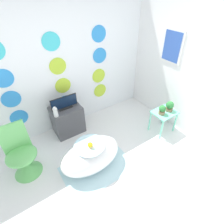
{
  "coord_description": "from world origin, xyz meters",
  "views": [
    {
      "loc": [
        -0.85,
        -0.9,
        2.5
      ],
      "look_at": [
        0.44,
        0.98,
        0.77
      ],
      "focal_mm": 28.0,
      "sensor_mm": 36.0,
      "label": 1
    }
  ],
  "objects_px": {
    "bathtub": "(91,155)",
    "tv": "(64,103)",
    "potted_plant_left": "(162,110)",
    "potted_plant_right": "(170,106)",
    "chair": "(24,160)",
    "vase": "(56,112)"
  },
  "relations": [
    {
      "from": "bathtub",
      "to": "tv",
      "type": "height_order",
      "value": "tv"
    },
    {
      "from": "tv",
      "to": "potted_plant_left",
      "type": "xyz_separation_m",
      "value": [
        1.47,
        -1.07,
        -0.11
      ]
    },
    {
      "from": "potted_plant_right",
      "to": "tv",
      "type": "bearing_deg",
      "value": 147.14
    },
    {
      "from": "chair",
      "to": "bathtub",
      "type": "bearing_deg",
      "value": -28.64
    },
    {
      "from": "bathtub",
      "to": "potted_plant_left",
      "type": "distance_m",
      "value": 1.54
    },
    {
      "from": "vase",
      "to": "potted_plant_left",
      "type": "bearing_deg",
      "value": -28.59
    },
    {
      "from": "bathtub",
      "to": "vase",
      "type": "height_order",
      "value": "vase"
    },
    {
      "from": "chair",
      "to": "tv",
      "type": "bearing_deg",
      "value": 28.92
    },
    {
      "from": "vase",
      "to": "tv",
      "type": "bearing_deg",
      "value": 33.62
    },
    {
      "from": "potted_plant_right",
      "to": "chair",
      "type": "bearing_deg",
      "value": 168.02
    },
    {
      "from": "bathtub",
      "to": "tv",
      "type": "bearing_deg",
      "value": 87.67
    },
    {
      "from": "vase",
      "to": "chair",
      "type": "bearing_deg",
      "value": -152.65
    },
    {
      "from": "potted_plant_left",
      "to": "potted_plant_right",
      "type": "bearing_deg",
      "value": -1.17
    },
    {
      "from": "potted_plant_left",
      "to": "chair",
      "type": "bearing_deg",
      "value": 167.15
    },
    {
      "from": "bathtub",
      "to": "chair",
      "type": "relative_size",
      "value": 1.13
    },
    {
      "from": "vase",
      "to": "potted_plant_left",
      "type": "height_order",
      "value": "vase"
    },
    {
      "from": "chair",
      "to": "vase",
      "type": "relative_size",
      "value": 4.57
    },
    {
      "from": "chair",
      "to": "potted_plant_right",
      "type": "bearing_deg",
      "value": -11.98
    },
    {
      "from": "tv",
      "to": "potted_plant_left",
      "type": "distance_m",
      "value": 1.82
    },
    {
      "from": "vase",
      "to": "potted_plant_right",
      "type": "bearing_deg",
      "value": -26.08
    },
    {
      "from": "bathtub",
      "to": "chair",
      "type": "distance_m",
      "value": 1.03
    },
    {
      "from": "tv",
      "to": "chair",
      "type": "bearing_deg",
      "value": -151.08
    }
  ]
}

